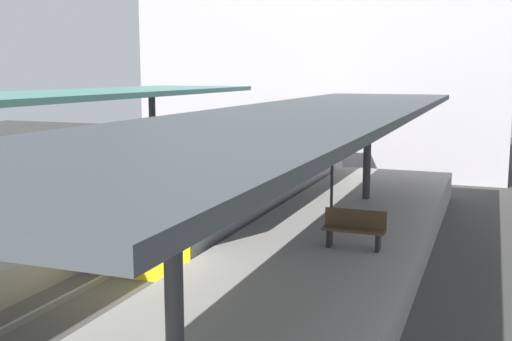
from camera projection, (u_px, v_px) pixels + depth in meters
name	position (u px, v px, depth m)	size (l,w,h in m)	color
ground_plane	(130.00, 294.00, 13.94)	(80.00, 80.00, 0.00)	#383835
platform_right	(292.00, 294.00, 12.53)	(4.40, 28.00, 1.00)	gray
track_ballast	(130.00, 290.00, 13.92)	(3.20, 28.00, 0.20)	#423F3D
rail_near_side	(102.00, 279.00, 14.15)	(0.08, 28.00, 0.14)	slate
rail_far_side	(158.00, 287.00, 13.64)	(0.08, 28.00, 0.14)	slate
commuter_train	(253.00, 169.00, 20.78)	(2.78, 14.58, 3.10)	#ADADB2
canopy_left	(26.00, 99.00, 15.91)	(4.18, 21.00, 3.37)	#333335
canopy_right	(313.00, 115.00, 13.27)	(4.18, 21.00, 3.13)	#333335
platform_bench	(354.00, 228.00, 13.98)	(1.40, 0.41, 0.86)	black
platform_sign	(332.00, 157.00, 16.98)	(0.90, 0.08, 2.21)	#262628
passenger_near_bench	(23.00, 202.00, 14.49)	(0.36, 0.36, 1.78)	#998460
station_building_backdrop	(324.00, 61.00, 31.85)	(18.00, 6.00, 11.00)	#B7B2B7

